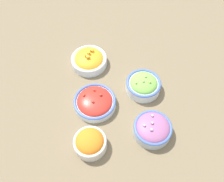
{
  "coord_description": "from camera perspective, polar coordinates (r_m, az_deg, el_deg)",
  "views": [
    {
      "loc": [
        0.58,
        -0.09,
        0.93
      ],
      "look_at": [
        0.0,
        0.0,
        0.03
      ],
      "focal_mm": 40.0,
      "sensor_mm": 36.0,
      "label": 1
    }
  ],
  "objects": [
    {
      "name": "bowl_squash",
      "position": [
        1.19,
        -5.27,
        7.14
      ],
      "size": [
        0.17,
        0.17,
        0.07
      ],
      "color": "silver",
      "rests_on": "ground_plane"
    },
    {
      "name": "bowl_carrots",
      "position": [
        0.96,
        -5.05,
        -11.63
      ],
      "size": [
        0.13,
        0.13,
        0.08
      ],
      "color": "silver",
      "rests_on": "ground_plane"
    },
    {
      "name": "bowl_red_onion",
      "position": [
        1.0,
        9.27,
        -8.47
      ],
      "size": [
        0.15,
        0.15,
        0.08
      ],
      "color": "#B2C1CC",
      "rests_on": "ground_plane"
    },
    {
      "name": "ground_plane",
      "position": [
        1.1,
        0.0,
        -0.86
      ],
      "size": [
        3.0,
        3.0,
        0.0
      ],
      "primitive_type": "plane",
      "color": "#75664C"
    },
    {
      "name": "bowl_lettuce",
      "position": [
        1.1,
        7.19,
        1.46
      ],
      "size": [
        0.15,
        0.15,
        0.08
      ],
      "color": "silver",
      "rests_on": "ground_plane"
    },
    {
      "name": "bowl_cherry_tomatoes",
      "position": [
        1.05,
        -3.96,
        -2.48
      ],
      "size": [
        0.18,
        0.18,
        0.06
      ],
      "color": "silver",
      "rests_on": "ground_plane"
    }
  ]
}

